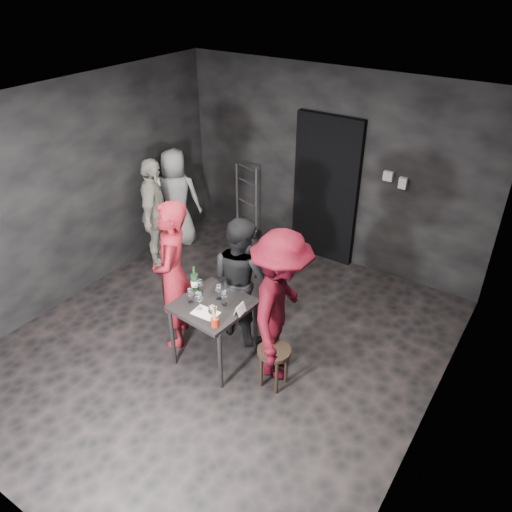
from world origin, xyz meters
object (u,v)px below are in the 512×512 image
Objects in this scene: bystander_cream at (154,211)px; hand_truck at (245,225)px; woman_black at (241,278)px; man_maroon at (281,298)px; tasting_table at (213,311)px; stool at (274,357)px; server_red at (172,264)px; breadstick_cup at (215,317)px; bystander_grey at (176,198)px; wine_bottle at (195,283)px.

hand_truck is at bearing -58.74° from bystander_cream.
man_maroon is at bearing 166.62° from woman_black.
tasting_table is 0.56m from woman_black.
stool is 1.47m from server_red.
stool is 0.25× the size of man_maroon.
breadstick_cup is (-0.51, -0.29, 0.49)m from stool.
bystander_cream is 0.66m from bystander_grey.
bystander_grey is 2.49m from wine_bottle.
man_maroon is (1.97, -2.21, 0.74)m from hand_truck.
man_maroon is at bearing 107.76° from stool.
hand_truck is at bearing -45.99° from woman_black.
tasting_table is at bearing 103.83° from woman_black.
woman_black reaches higher than wine_bottle.
hand_truck is 1.57m from bystander_cream.
bystander_grey is at bearing 43.01° from man_maroon.
wine_bottle is 0.61m from breadstick_cup.
tasting_table is at bearing -10.26° from wine_bottle.
tasting_table is 0.50× the size of woman_black.
wine_bottle reaches higher than tasting_table.
hand_truck is 0.79× the size of woman_black.
hand_truck is 2.80m from tasting_table.
server_red reaches higher than woman_black.
hand_truck is 0.58× the size of server_red.
hand_truck is 3.61× the size of wine_bottle.
bystander_grey is 3.09m from breadstick_cup.
bystander_cream is 1.96m from wine_bottle.
server_red is at bearing 101.80° from bystander_grey.
bystander_cream is (-1.90, 1.14, 0.18)m from tasting_table.
server_red reaches higher than man_maroon.
bystander_grey is (-0.17, 0.63, -0.09)m from bystander_cream.
bystander_grey reaches higher than breadstick_cup.
bystander_grey is (-2.76, 1.54, -0.21)m from man_maroon.
stool is 1.01m from woman_black.
wine_bottle is at bearing 83.04° from man_maroon.
bystander_grey reaches higher than stool.
man_maroon reaches higher than breadstick_cup.
hand_truck is 3.05m from man_maroon.
bystander_cream is at bearing -7.05° from woman_black.
man_maroon is at bearing 10.86° from wine_bottle.
bystander_grey is at bearing -20.35° from woman_black.
bystander_grey is at bearing -121.97° from hand_truck.
breadstick_cup is (2.32, -2.04, 0.12)m from bystander_grey.
server_red is (-0.57, 0.04, 0.37)m from tasting_table.
tasting_table is 0.78m from man_maroon.
stool is at bearing -32.63° from hand_truck.
server_red is 2.31m from bystander_grey.
tasting_table is (1.29, -2.45, 0.43)m from hand_truck.
server_red is at bearing -177.28° from wine_bottle.
server_red is 1.27m from man_maroon.
wine_bottle is at bearing -157.40° from bystander_cream.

